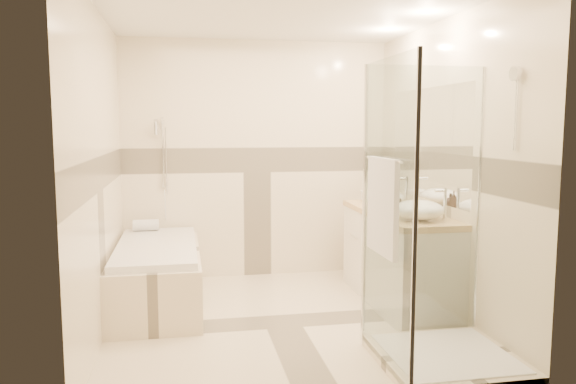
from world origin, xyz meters
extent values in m
cube|color=beige|center=(0.00, 0.00, -0.01)|extent=(2.80, 3.00, 0.01)
cube|color=silver|center=(0.00, 0.00, 2.50)|extent=(2.80, 3.00, 0.01)
cube|color=beige|center=(0.00, 1.50, 1.25)|extent=(2.80, 0.01, 2.50)
cube|color=beige|center=(0.00, -1.50, 1.25)|extent=(2.80, 0.01, 2.50)
cube|color=beige|center=(-1.40, 0.00, 1.25)|extent=(0.01, 3.00, 2.50)
cube|color=beige|center=(1.40, 0.00, 1.25)|extent=(0.01, 3.00, 2.50)
cube|color=white|center=(1.39, 0.30, 1.45)|extent=(0.01, 1.60, 1.00)
cylinder|color=silver|center=(-0.97, 1.47, 1.35)|extent=(0.02, 0.02, 0.70)
cube|color=beige|center=(-1.02, 0.65, 0.25)|extent=(0.75, 1.70, 0.50)
cube|color=white|center=(-1.02, 0.65, 0.53)|extent=(0.69, 1.60, 0.06)
ellipsoid|color=white|center=(-1.02, 0.65, 0.48)|extent=(0.56, 1.40, 0.16)
cube|color=silver|center=(1.12, 0.30, 0.40)|extent=(0.55, 1.60, 0.80)
cylinder|color=silver|center=(0.83, -0.10, 0.55)|extent=(0.01, 0.24, 0.01)
cylinder|color=silver|center=(0.83, 0.70, 0.55)|extent=(0.01, 0.24, 0.01)
cube|color=tan|center=(1.12, 0.30, 0.83)|extent=(0.57, 1.62, 0.05)
cube|color=beige|center=(0.95, -1.05, 0.04)|extent=(0.90, 0.90, 0.08)
cube|color=white|center=(0.95, -1.05, 0.09)|extent=(0.80, 0.80, 0.01)
cube|color=white|center=(0.51, -1.05, 1.04)|extent=(0.01, 0.90, 2.00)
cube|color=white|center=(0.95, -0.61, 1.04)|extent=(0.90, 0.01, 2.00)
cylinder|color=silver|center=(0.50, -1.50, 1.04)|extent=(0.03, 0.03, 2.00)
cylinder|color=silver|center=(0.50, -0.60, 1.04)|extent=(0.03, 0.03, 2.00)
cylinder|color=silver|center=(1.40, -0.60, 1.04)|extent=(0.03, 0.03, 2.00)
cylinder|color=silver|center=(1.36, -1.05, 1.95)|extent=(0.03, 0.10, 0.10)
cylinder|color=silver|center=(0.47, -1.05, 1.40)|extent=(0.02, 0.60, 0.02)
cube|color=silver|center=(0.47, -1.05, 1.10)|extent=(0.04, 0.48, 0.62)
ellipsoid|color=white|center=(1.10, 0.63, 0.93)|extent=(0.39, 0.39, 0.16)
ellipsoid|color=white|center=(1.10, -0.18, 0.93)|extent=(0.41, 0.41, 0.16)
cylinder|color=silver|center=(1.33, 0.63, 0.99)|extent=(0.03, 0.03, 0.28)
cylinder|color=silver|center=(1.28, 0.63, 1.11)|extent=(0.10, 0.02, 0.02)
cylinder|color=silver|center=(1.33, -0.18, 0.98)|extent=(0.03, 0.03, 0.25)
cylinder|color=silver|center=(1.28, -0.18, 1.09)|extent=(0.09, 0.02, 0.02)
imported|color=black|center=(1.10, 0.33, 0.93)|extent=(0.09, 0.09, 0.16)
imported|color=black|center=(1.10, 0.39, 0.92)|extent=(0.11, 0.11, 0.14)
cube|color=silver|center=(1.10, 1.02, 0.90)|extent=(0.23, 0.31, 0.09)
cylinder|color=silver|center=(-1.16, 1.32, 0.62)|extent=(0.25, 0.11, 0.11)
camera|label=1|loc=(-0.78, -4.42, 1.61)|focal=35.00mm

